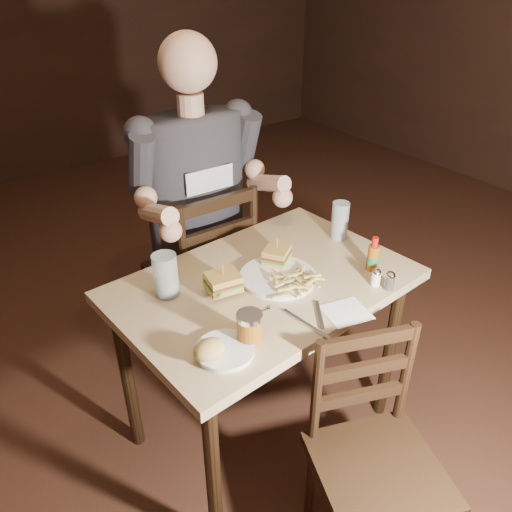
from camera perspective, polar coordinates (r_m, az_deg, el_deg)
room_shell at (r=1.80m, az=6.93°, el=18.72°), size 7.00×7.00×7.00m
main_table at (r=1.87m, az=0.91°, el=-5.26°), size 1.11×0.78×0.77m
chair_far at (r=2.43m, az=-6.35°, el=-1.78°), size 0.45×0.49×0.94m
chair_near at (r=1.73m, az=13.89°, el=-22.73°), size 0.51×0.53×0.83m
diner at (r=2.13m, az=-6.47°, el=9.91°), size 0.62×0.49×1.06m
dinner_plate at (r=1.81m, az=2.53°, el=-2.52°), size 0.29×0.29×0.02m
sandwich_left at (r=1.72m, az=-3.79°, el=-2.45°), size 0.13×0.11×0.10m
sandwich_right at (r=1.87m, az=2.41°, el=0.60°), size 0.13×0.13×0.09m
fries_pile at (r=1.75m, az=4.06°, el=-2.98°), size 0.26×0.19×0.04m
ketchup_dollop at (r=1.92m, az=1.63°, el=-0.01°), size 0.04×0.04×0.01m
glass_left at (r=1.73m, az=-10.28°, el=-2.17°), size 0.09×0.09×0.16m
glass_right at (r=2.07m, az=9.56°, el=4.00°), size 0.08×0.08×0.16m
hot_sauce at (r=1.89m, az=13.26°, el=0.26°), size 0.05×0.05×0.14m
salt_shaker at (r=1.82m, az=13.53°, el=-2.45°), size 0.04×0.04×0.06m
pepper_shaker at (r=1.81m, az=15.02°, el=-2.79°), size 0.04×0.04×0.06m
syrup_dispenser at (r=1.51m, az=-0.74°, el=-8.22°), size 0.09×0.09×0.10m
napkin at (r=1.68m, az=10.26°, el=-6.34°), size 0.17×0.16×0.00m
knife at (r=1.61m, az=5.72°, el=-7.68°), size 0.03×0.20×0.00m
fork at (r=1.66m, az=7.30°, el=-6.64°), size 0.09×0.13×0.00m
side_plate at (r=1.51m, az=-3.58°, el=-10.83°), size 0.19×0.19×0.01m
bread_roll at (r=1.46m, az=-5.37°, el=-10.58°), size 0.10×0.09×0.06m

